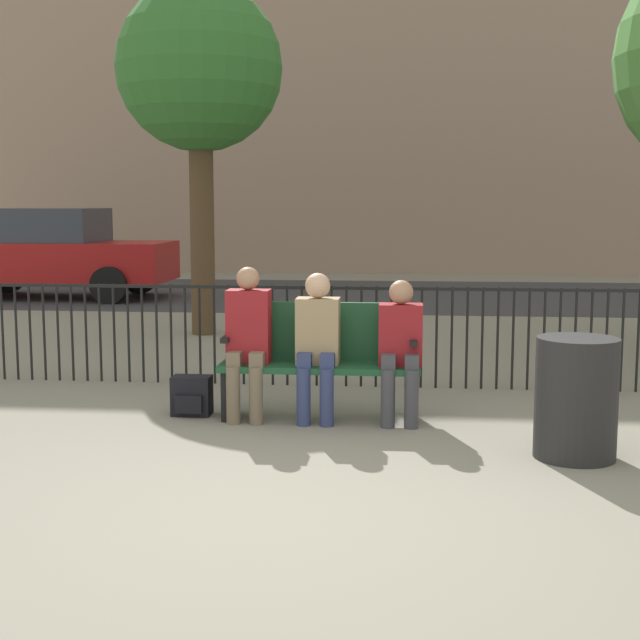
{
  "coord_description": "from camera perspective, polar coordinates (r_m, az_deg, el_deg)",
  "views": [
    {
      "loc": [
        0.68,
        -4.67,
        1.72
      ],
      "look_at": [
        0.0,
        2.26,
        0.8
      ],
      "focal_mm": 50.0,
      "sensor_mm": 36.0,
      "label": 1
    }
  ],
  "objects": [
    {
      "name": "park_bench",
      "position": [
        7.15,
        0.06,
        -2.39
      ],
      "size": [
        1.59,
        0.45,
        0.92
      ],
      "color": "#194728",
      "rests_on": "ground"
    },
    {
      "name": "seated_person_2",
      "position": [
        6.97,
        5.17,
        -1.53
      ],
      "size": [
        0.34,
        0.39,
        1.12
      ],
      "color": "#3D3D42",
      "rests_on": "ground"
    },
    {
      "name": "tree_2",
      "position": [
        11.84,
        -7.72,
        15.46
      ],
      "size": [
        2.12,
        2.12,
        4.49
      ],
      "color": "#4C3823",
      "rests_on": "ground"
    },
    {
      "name": "seated_person_0",
      "position": [
        7.08,
        -4.64,
        -1.01
      ],
      "size": [
        0.34,
        0.39,
        1.22
      ],
      "color": "brown",
      "rests_on": "ground"
    },
    {
      "name": "seated_person_1",
      "position": [
        7.0,
        -0.17,
        -1.22
      ],
      "size": [
        0.34,
        0.39,
        1.17
      ],
      "color": "navy",
      "rests_on": "ground"
    },
    {
      "name": "parked_car_0",
      "position": [
        16.89,
        -16.93,
        4.22
      ],
      "size": [
        4.2,
        1.94,
        1.62
      ],
      "color": "maroon",
      "rests_on": "ground"
    },
    {
      "name": "ground_plane",
      "position": [
        5.03,
        -2.57,
        -12.49
      ],
      "size": [
        80.0,
        80.0,
        0.0
      ],
      "primitive_type": "plane",
      "color": "gray"
    },
    {
      "name": "fence_railing",
      "position": [
        8.35,
        0.76,
        -0.47
      ],
      "size": [
        9.01,
        0.03,
        0.95
      ],
      "color": "black",
      "rests_on": "ground"
    },
    {
      "name": "backpack",
      "position": [
        7.34,
        -8.22,
        -4.84
      ],
      "size": [
        0.31,
        0.24,
        0.32
      ],
      "color": "black",
      "rests_on": "ground"
    },
    {
      "name": "street_surface",
      "position": [
        16.78,
        3.25,
        1.64
      ],
      "size": [
        24.0,
        6.0,
        0.01
      ],
      "color": "#333335",
      "rests_on": "ground"
    },
    {
      "name": "trash_bin",
      "position": [
        6.27,
        16.07,
        -4.82
      ],
      "size": [
        0.55,
        0.55,
        0.82
      ],
      "color": "black",
      "rests_on": "ground"
    },
    {
      "name": "building_facade",
      "position": [
        25.13,
        4.16,
        18.25
      ],
      "size": [
        20.0,
        6.0,
        12.82
      ],
      "color": "gray",
      "rests_on": "ground"
    }
  ]
}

